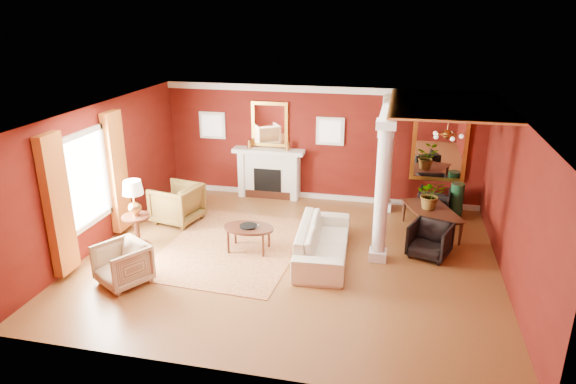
% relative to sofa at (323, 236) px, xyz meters
% --- Properties ---
extents(ground, '(8.00, 8.00, 0.00)m').
position_rel_sofa_xyz_m(ground, '(-0.63, -0.16, -0.47)').
color(ground, brown).
rests_on(ground, ground).
extents(room_shell, '(8.04, 7.04, 2.92)m').
position_rel_sofa_xyz_m(room_shell, '(-0.63, -0.16, 1.55)').
color(room_shell, '#57120C').
rests_on(room_shell, ground).
extents(fireplace, '(1.85, 0.42, 1.29)m').
position_rel_sofa_xyz_m(fireplace, '(-1.93, 3.16, 0.17)').
color(fireplace, white).
rests_on(fireplace, ground).
extents(overmantel_mirror, '(0.95, 0.07, 1.15)m').
position_rel_sofa_xyz_m(overmantel_mirror, '(-1.93, 3.30, 1.43)').
color(overmantel_mirror, yellow).
rests_on(overmantel_mirror, fireplace).
extents(flank_window_left, '(0.70, 0.07, 0.70)m').
position_rel_sofa_xyz_m(flank_window_left, '(-3.48, 3.31, 1.33)').
color(flank_window_left, white).
rests_on(flank_window_left, room_shell).
extents(flank_window_right, '(0.70, 0.07, 0.70)m').
position_rel_sofa_xyz_m(flank_window_right, '(-0.38, 3.31, 1.33)').
color(flank_window_right, white).
rests_on(flank_window_right, room_shell).
extents(left_window, '(0.21, 2.55, 2.60)m').
position_rel_sofa_xyz_m(left_window, '(-4.52, -0.76, 0.95)').
color(left_window, white).
rests_on(left_window, room_shell).
extents(column_front, '(0.36, 0.36, 2.80)m').
position_rel_sofa_xyz_m(column_front, '(1.07, 0.14, 0.95)').
color(column_front, white).
rests_on(column_front, ground).
extents(column_back, '(0.36, 0.36, 2.80)m').
position_rel_sofa_xyz_m(column_back, '(1.07, 2.84, 0.95)').
color(column_back, white).
rests_on(column_back, ground).
extents(header_beam, '(0.30, 3.20, 0.32)m').
position_rel_sofa_xyz_m(header_beam, '(1.07, 1.74, 2.15)').
color(header_beam, white).
rests_on(header_beam, column_front).
extents(amber_ceiling, '(2.30, 3.40, 0.04)m').
position_rel_sofa_xyz_m(amber_ceiling, '(2.22, 1.59, 2.40)').
color(amber_ceiling, '#E48E43').
rests_on(amber_ceiling, room_shell).
extents(dining_mirror, '(1.30, 0.07, 1.70)m').
position_rel_sofa_xyz_m(dining_mirror, '(2.27, 3.30, 1.08)').
color(dining_mirror, yellow).
rests_on(dining_mirror, room_shell).
extents(chandelier, '(0.60, 0.62, 0.75)m').
position_rel_sofa_xyz_m(chandelier, '(2.27, 1.64, 1.78)').
color(chandelier, '#AB7735').
rests_on(chandelier, room_shell).
extents(crown_trim, '(8.00, 0.08, 0.16)m').
position_rel_sofa_xyz_m(crown_trim, '(-0.63, 3.30, 2.35)').
color(crown_trim, white).
rests_on(crown_trim, room_shell).
extents(base_trim, '(8.00, 0.08, 0.12)m').
position_rel_sofa_xyz_m(base_trim, '(-0.63, 3.30, -0.41)').
color(base_trim, white).
rests_on(base_trim, ground).
extents(rug, '(2.86, 3.69, 0.01)m').
position_rel_sofa_xyz_m(rug, '(-1.91, 0.04, -0.47)').
color(rug, maroon).
rests_on(rug, ground).
extents(sofa, '(0.86, 2.46, 0.95)m').
position_rel_sofa_xyz_m(sofa, '(0.00, 0.00, 0.00)').
color(sofa, '#F2E4CC').
rests_on(sofa, ground).
extents(armchair_leopard, '(1.08, 1.13, 0.99)m').
position_rel_sofa_xyz_m(armchair_leopard, '(-3.57, 1.07, 0.02)').
color(armchair_leopard, black).
rests_on(armchair_leopard, ground).
extents(armchair_stripe, '(1.09, 1.07, 0.84)m').
position_rel_sofa_xyz_m(armchair_stripe, '(-3.35, -1.79, -0.05)').
color(armchair_stripe, tan).
rests_on(armchair_stripe, ground).
extents(coffee_table, '(1.04, 1.04, 0.52)m').
position_rel_sofa_xyz_m(coffee_table, '(-1.53, -0.02, 0.01)').
color(coffee_table, black).
rests_on(coffee_table, ground).
extents(coffee_book, '(0.15, 0.02, 0.20)m').
position_rel_sofa_xyz_m(coffee_book, '(-1.48, 0.01, 0.15)').
color(coffee_book, black).
rests_on(coffee_book, coffee_table).
extents(side_table, '(0.57, 0.57, 1.43)m').
position_rel_sofa_xyz_m(side_table, '(-3.86, -0.30, 0.48)').
color(side_table, black).
rests_on(side_table, ground).
extents(dining_table, '(1.06, 1.64, 0.86)m').
position_rel_sofa_xyz_m(dining_table, '(2.16, 1.71, -0.04)').
color(dining_table, black).
rests_on(dining_table, ground).
extents(dining_chair_near, '(0.94, 0.91, 0.77)m').
position_rel_sofa_xyz_m(dining_chair_near, '(2.06, 0.52, -0.09)').
color(dining_chair_near, black).
rests_on(dining_chair_near, ground).
extents(dining_chair_far, '(0.79, 0.75, 0.73)m').
position_rel_sofa_xyz_m(dining_chair_far, '(2.23, 2.75, -0.11)').
color(dining_chair_far, black).
rests_on(dining_chair_far, ground).
extents(green_urn, '(0.35, 0.35, 0.84)m').
position_rel_sofa_xyz_m(green_urn, '(2.74, 2.78, -0.14)').
color(green_urn, '#123B20').
rests_on(green_urn, ground).
extents(potted_plant, '(0.63, 0.70, 0.52)m').
position_rel_sofa_xyz_m(potted_plant, '(2.08, 1.77, 0.65)').
color(potted_plant, '#26591E').
rests_on(potted_plant, dining_table).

